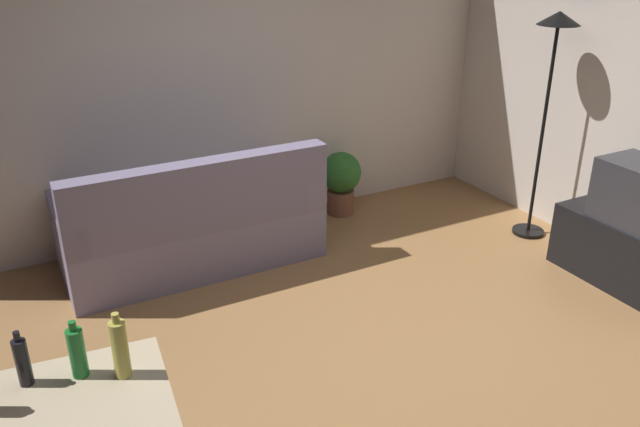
{
  "coord_description": "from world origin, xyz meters",
  "views": [
    {
      "loc": [
        -1.62,
        -2.73,
        2.4
      ],
      "look_at": [
        0.1,
        0.5,
        0.75
      ],
      "focal_mm": 36.28,
      "sensor_mm": 36.0,
      "label": 1
    }
  ],
  "objects_px": {
    "torchiere_lamp": "(552,65)",
    "potted_plant": "(341,179)",
    "bottle_green": "(77,352)",
    "bottle_squat": "(120,348)",
    "bottle_dark": "(22,361)",
    "tv_stand": "(631,255)",
    "couch": "(193,228)"
  },
  "relations": [
    {
      "from": "couch",
      "to": "tv_stand",
      "type": "bearing_deg",
      "value": 146.29
    },
    {
      "from": "bottle_dark",
      "to": "bottle_squat",
      "type": "height_order",
      "value": "bottle_squat"
    },
    {
      "from": "tv_stand",
      "to": "bottle_green",
      "type": "distance_m",
      "value": 3.79
    },
    {
      "from": "couch",
      "to": "bottle_squat",
      "type": "relative_size",
      "value": 6.6
    },
    {
      "from": "torchiere_lamp",
      "to": "bottle_squat",
      "type": "xyz_separation_m",
      "value": [
        -3.58,
        -1.32,
        -0.53
      ]
    },
    {
      "from": "tv_stand",
      "to": "torchiere_lamp",
      "type": "relative_size",
      "value": 0.61
    },
    {
      "from": "potted_plant",
      "to": "bottle_squat",
      "type": "xyz_separation_m",
      "value": [
        -2.38,
        -2.43,
        0.56
      ]
    },
    {
      "from": "potted_plant",
      "to": "bottle_dark",
      "type": "relative_size",
      "value": 2.38
    },
    {
      "from": "torchiere_lamp",
      "to": "bottle_dark",
      "type": "xyz_separation_m",
      "value": [
        -3.93,
        -1.2,
        -0.55
      ]
    },
    {
      "from": "tv_stand",
      "to": "bottle_squat",
      "type": "height_order",
      "value": "bottle_squat"
    },
    {
      "from": "potted_plant",
      "to": "bottle_green",
      "type": "xyz_separation_m",
      "value": [
        -2.53,
        -2.35,
        0.54
      ]
    },
    {
      "from": "potted_plant",
      "to": "tv_stand",
      "type": "bearing_deg",
      "value": -60.11
    },
    {
      "from": "potted_plant",
      "to": "bottle_dark",
      "type": "xyz_separation_m",
      "value": [
        -2.73,
        -2.31,
        0.53
      ]
    },
    {
      "from": "tv_stand",
      "to": "bottle_dark",
      "type": "height_order",
      "value": "bottle_dark"
    },
    {
      "from": "tv_stand",
      "to": "potted_plant",
      "type": "relative_size",
      "value": 1.93
    },
    {
      "from": "torchiere_lamp",
      "to": "bottle_green",
      "type": "distance_m",
      "value": 3.97
    },
    {
      "from": "torchiere_lamp",
      "to": "bottle_dark",
      "type": "relative_size",
      "value": 7.56
    },
    {
      "from": "bottle_dark",
      "to": "bottle_green",
      "type": "distance_m",
      "value": 0.2
    },
    {
      "from": "couch",
      "to": "potted_plant",
      "type": "relative_size",
      "value": 3.32
    },
    {
      "from": "torchiere_lamp",
      "to": "bottle_dark",
      "type": "height_order",
      "value": "torchiere_lamp"
    },
    {
      "from": "bottle_dark",
      "to": "torchiere_lamp",
      "type": "bearing_deg",
      "value": 16.97
    },
    {
      "from": "torchiere_lamp",
      "to": "potted_plant",
      "type": "relative_size",
      "value": 3.18
    },
    {
      "from": "couch",
      "to": "bottle_green",
      "type": "distance_m",
      "value": 2.38
    },
    {
      "from": "bottle_green",
      "to": "bottle_squat",
      "type": "distance_m",
      "value": 0.17
    },
    {
      "from": "potted_plant",
      "to": "bottle_squat",
      "type": "distance_m",
      "value": 3.45
    },
    {
      "from": "couch",
      "to": "potted_plant",
      "type": "bearing_deg",
      "value": -167.86
    },
    {
      "from": "bottle_green",
      "to": "bottle_squat",
      "type": "height_order",
      "value": "bottle_squat"
    },
    {
      "from": "potted_plant",
      "to": "bottle_squat",
      "type": "relative_size",
      "value": 1.99
    },
    {
      "from": "bottle_squat",
      "to": "bottle_green",
      "type": "bearing_deg",
      "value": 151.8
    },
    {
      "from": "tv_stand",
      "to": "bottle_green",
      "type": "xyz_separation_m",
      "value": [
        -3.73,
        -0.27,
        0.63
      ]
    },
    {
      "from": "torchiere_lamp",
      "to": "bottle_green",
      "type": "relative_size",
      "value": 7.23
    },
    {
      "from": "tv_stand",
      "to": "bottle_dark",
      "type": "bearing_deg",
      "value": 93.31
    }
  ]
}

